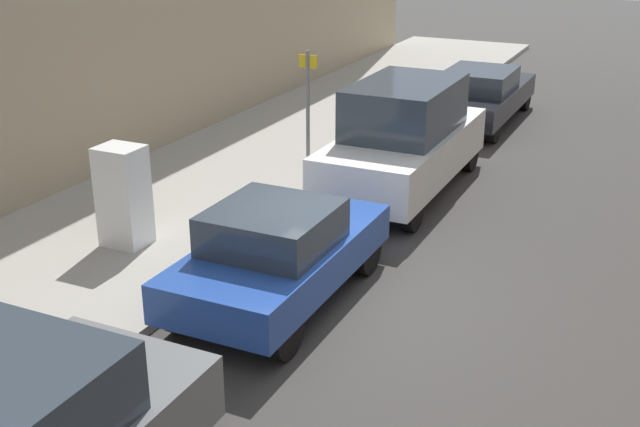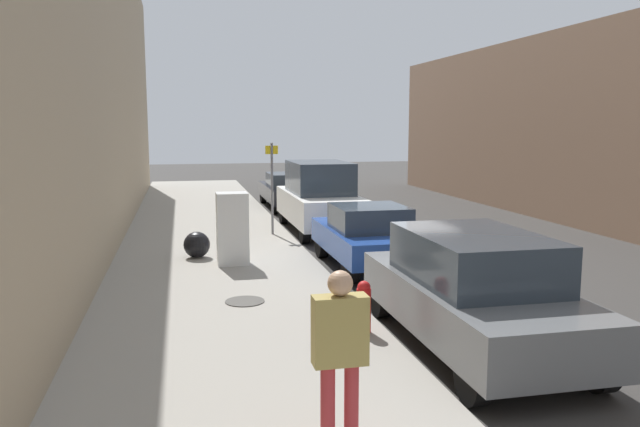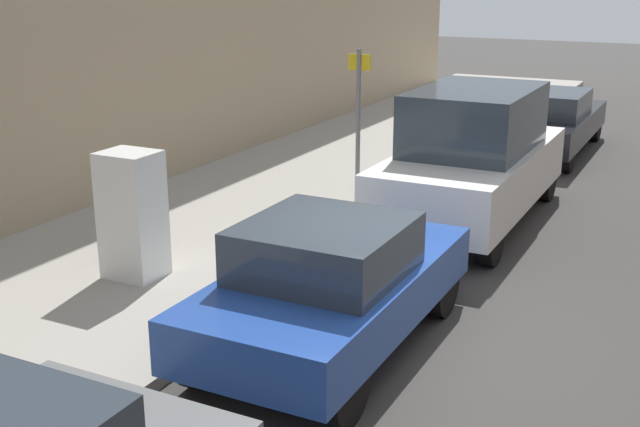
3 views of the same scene
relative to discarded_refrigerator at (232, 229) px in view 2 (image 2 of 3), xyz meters
The scene contains 13 objects.
ground_plane 3.83m from the discarded_refrigerator, ahead, with size 80.00×80.00×0.00m, color #383533.
sidewalk_slab 0.98m from the discarded_refrigerator, 155.35° to the right, with size 4.64×44.00×0.14m, color #9E998E.
building_facade_near 5.33m from the discarded_refrigerator, behind, with size 2.40×39.60×9.15m, color tan.
discarded_refrigerator is the anchor object (origin of this frame).
manhole_cover 3.22m from the discarded_refrigerator, 90.86° to the right, with size 0.70×0.70×0.02m, color #47443F.
street_sign_post 4.02m from the discarded_refrigerator, 68.77° to the left, with size 0.36×0.07×2.62m.
fire_hydrant 5.40m from the discarded_refrigerator, 73.30° to the right, with size 0.22×0.22×0.80m.
trash_bag 1.27m from the discarded_refrigerator, 132.08° to the left, with size 0.62×0.62×0.62m, color black.
pedestrian_walking_far 8.48m from the discarded_refrigerator, 87.79° to the right, with size 0.52×0.24×1.79m.
parked_suv_gray 6.53m from the discarded_refrigerator, 62.42° to the right, with size 1.94×4.62×1.72m.
parked_hatchback_blue 3.07m from the discarded_refrigerator, ahead, with size 1.78×3.90×1.46m.
parked_van_white 5.52m from the discarded_refrigerator, 56.80° to the left, with size 1.91×4.84×2.15m.
parked_sedan_dark 10.78m from the discarded_refrigerator, 73.71° to the left, with size 1.80×4.64×1.39m.
Camera 2 is at (-4.77, -13.73, 3.26)m, focal length 35.00 mm.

